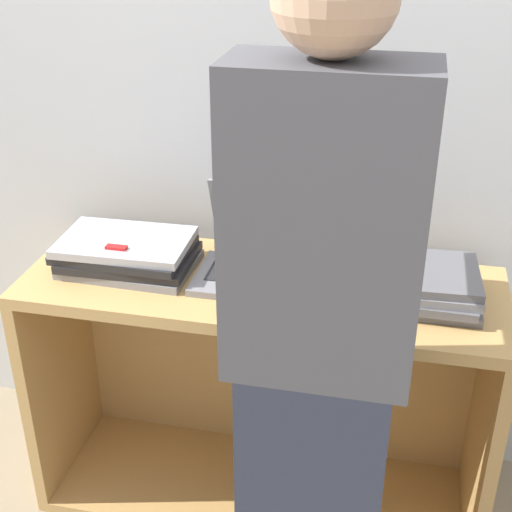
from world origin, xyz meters
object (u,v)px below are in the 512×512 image
laptop_stack_left (128,253)px  person (318,350)px  laptop_open (266,257)px  laptop_stack_right (408,283)px

laptop_stack_left → person: person is taller
person → laptop_stack_left: bearing=145.5°
laptop_stack_left → person: size_ratio=0.22×
laptop_open → laptop_stack_left: laptop_open is taller
laptop_open → laptop_stack_right: 0.41m
laptop_stack_left → person: (0.62, -0.42, 0.04)m
laptop_open → person: 0.52m
laptop_stack_left → person: bearing=-34.5°
laptop_open → laptop_stack_right: laptop_open is taller
laptop_stack_right → person: person is taller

